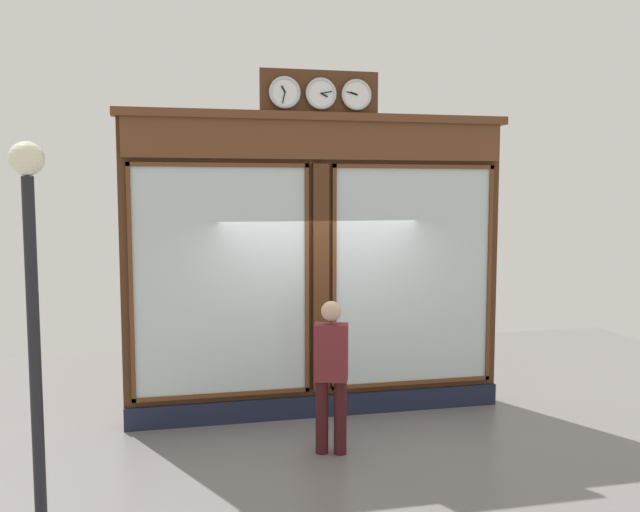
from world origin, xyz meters
The scene contains 3 objects.
shop_facade centered at (0.00, -0.13, 1.93)m, with size 4.92×0.42×4.34m.
pedestrian centered at (0.15, 1.22, 0.93)m, with size 0.41×0.32×1.69m.
street_lamp centered at (2.94, 2.29, 2.18)m, with size 0.28×0.28×3.27m.
Camera 1 is at (1.81, 8.13, 2.86)m, focal length 37.61 mm.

